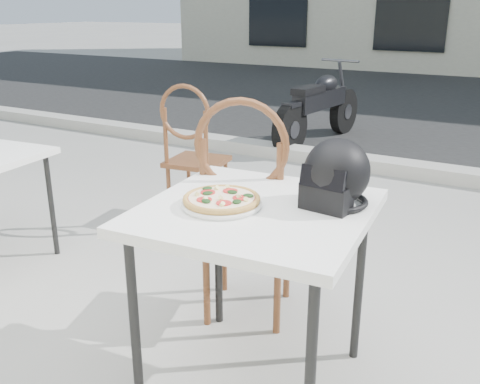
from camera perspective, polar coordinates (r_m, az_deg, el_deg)
The scene contains 10 objects.
ground at distance 2.62m, azimuth -1.29°, elevation -14.97°, with size 80.00×80.00×0.00m, color #A19F99.
street_asphalt at distance 9.05m, azimuth 22.09°, elevation 8.47°, with size 30.00×8.00×0.00m, color black.
curb at distance 5.18m, azimuth 15.81°, elevation 2.66°, with size 30.00×0.25×0.12m, color #AAA89F.
cafe_table_main at distance 2.00m, azimuth 1.71°, elevation -3.45°, with size 0.87×0.87×0.77m.
plate at distance 1.97m, azimuth -1.98°, elevation -1.30°, with size 0.33×0.33×0.02m.
pizza at distance 1.97m, azimuth -1.98°, elevation -0.72°, with size 0.32×0.32×0.04m.
helmet at distance 1.99m, azimuth 10.15°, elevation 1.68°, with size 0.27×0.28×0.25m.
cafe_chair_main at distance 2.47m, azimuth 0.61°, elevation -0.96°, with size 0.53×0.53×1.12m.
cafe_chair_side at distance 3.72m, azimuth -5.14°, elevation 4.84°, with size 0.42×0.42×1.00m.
motorcycle at distance 6.10m, azimuth 8.50°, elevation 8.82°, with size 0.47×1.80×0.89m.
Camera 1 is at (1.11, -1.86, 1.47)m, focal length 40.00 mm.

